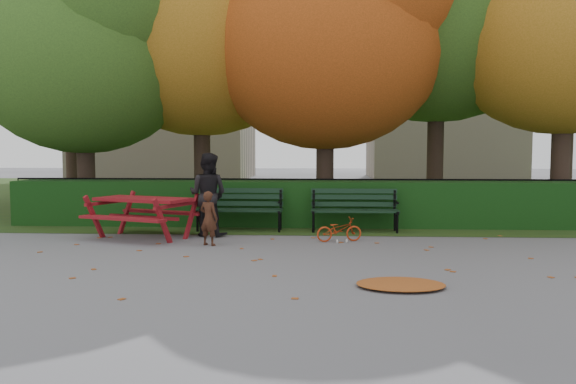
# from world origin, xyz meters

# --- Properties ---
(ground) EXTENTS (90.00, 90.00, 0.00)m
(ground) POSITION_xyz_m (0.00, 0.00, 0.00)
(ground) COLOR slate
(ground) RESTS_ON ground
(grass_strip) EXTENTS (90.00, 90.00, 0.00)m
(grass_strip) POSITION_xyz_m (0.00, 14.00, 0.01)
(grass_strip) COLOR #203917
(grass_strip) RESTS_ON ground
(building_left) EXTENTS (10.00, 7.00, 15.00)m
(building_left) POSITION_xyz_m (-9.00, 26.00, 7.50)
(building_left) COLOR tan
(building_left) RESTS_ON ground
(building_right) EXTENTS (9.00, 6.00, 12.00)m
(building_right) POSITION_xyz_m (8.00, 28.00, 6.00)
(building_right) COLOR tan
(building_right) RESTS_ON ground
(hedge) EXTENTS (13.00, 0.90, 1.00)m
(hedge) POSITION_xyz_m (0.00, 4.50, 0.50)
(hedge) COLOR black
(hedge) RESTS_ON ground
(iron_fence) EXTENTS (14.00, 0.04, 1.02)m
(iron_fence) POSITION_xyz_m (0.00, 5.30, 0.54)
(iron_fence) COLOR black
(iron_fence) RESTS_ON ground
(tree_a) EXTENTS (5.88, 5.60, 7.48)m
(tree_a) POSITION_xyz_m (-5.19, 5.58, 4.52)
(tree_a) COLOR black
(tree_a) RESTS_ON ground
(tree_b) EXTENTS (6.72, 6.40, 8.79)m
(tree_b) POSITION_xyz_m (-2.44, 6.75, 5.40)
(tree_b) COLOR black
(tree_b) RESTS_ON ground
(tree_c) EXTENTS (6.30, 6.00, 8.00)m
(tree_c) POSITION_xyz_m (0.83, 5.96, 4.82)
(tree_c) COLOR black
(tree_c) RESTS_ON ground
(tree_f) EXTENTS (6.93, 6.60, 9.19)m
(tree_f) POSITION_xyz_m (-7.13, 9.24, 5.69)
(tree_f) COLOR black
(tree_f) RESTS_ON ground
(bench_left) EXTENTS (1.80, 0.57, 0.88)m
(bench_left) POSITION_xyz_m (-1.30, 3.70, 0.52)
(bench_left) COLOR black
(bench_left) RESTS_ON ground
(bench_right) EXTENTS (1.80, 0.57, 0.88)m
(bench_right) POSITION_xyz_m (1.10, 3.70, 0.52)
(bench_right) COLOR black
(bench_right) RESTS_ON ground
(picnic_table) EXTENTS (2.23, 2.02, 0.89)m
(picnic_table) POSITION_xyz_m (-3.00, 2.54, 0.61)
(picnic_table) COLOR maroon
(picnic_table) RESTS_ON ground
(leaf_pile) EXTENTS (1.17, 0.86, 0.08)m
(leaf_pile) POSITION_xyz_m (1.39, -1.11, 0.04)
(leaf_pile) COLOR brown
(leaf_pile) RESTS_ON ground
(leaf_scatter) EXTENTS (9.00, 5.70, 0.01)m
(leaf_scatter) POSITION_xyz_m (0.00, 0.30, 0.01)
(leaf_scatter) COLOR brown
(leaf_scatter) RESTS_ON ground
(child) EXTENTS (0.42, 0.35, 0.97)m
(child) POSITION_xyz_m (-1.58, 1.78, 0.48)
(child) COLOR #3F2014
(child) RESTS_ON ground
(adult) EXTENTS (0.92, 0.79, 1.63)m
(adult) POSITION_xyz_m (-1.82, 2.90, 0.82)
(adult) COLOR black
(adult) RESTS_ON ground
(bicycle) EXTENTS (0.90, 0.51, 0.45)m
(bicycle) POSITION_xyz_m (0.74, 2.34, 0.22)
(bicycle) COLOR #B13210
(bicycle) RESTS_ON ground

